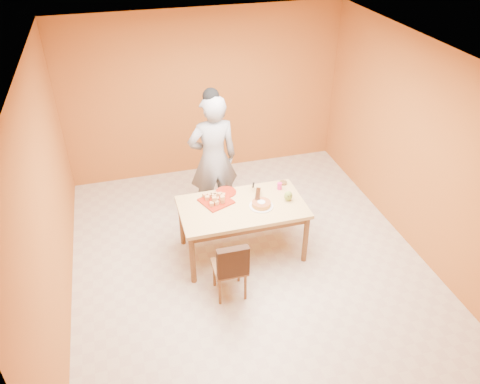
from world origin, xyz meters
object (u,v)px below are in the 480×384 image
object	(u,v)px
person	(213,159)
dining_chair	(230,266)
dining_table	(242,212)
red_dinner_plate	(226,192)
magenta_glass	(280,186)
pastry_platter	(216,201)
egg_ornament	(288,196)
checker_tin	(283,183)
sponge_cake	(261,204)

from	to	relation	value
person	dining_chair	bearing A→B (deg)	80.08
dining_table	red_dinner_plate	xyz separation A→B (m)	(-0.13, 0.35, 0.10)
person	magenta_glass	bearing A→B (deg)	134.75
pastry_platter	egg_ornament	size ratio (longest dim) A/B	2.57
pastry_platter	egg_ornament	xyz separation A→B (m)	(0.90, -0.22, 0.06)
dining_table	egg_ornament	world-z (taller)	egg_ornament
dining_table	checker_tin	size ratio (longest dim) A/B	15.76
sponge_cake	person	bearing A→B (deg)	111.55
egg_ornament	checker_tin	xyz separation A→B (m)	(0.08, 0.40, -0.05)
person	pastry_platter	xyz separation A→B (m)	(-0.14, -0.74, -0.19)
dining_table	pastry_platter	bearing A→B (deg)	149.75
sponge_cake	checker_tin	world-z (taller)	sponge_cake
pastry_platter	egg_ornament	distance (m)	0.93
dining_chair	egg_ornament	distance (m)	1.23
dining_chair	person	xyz separation A→B (m)	(0.19, 1.62, 0.53)
dining_table	dining_chair	bearing A→B (deg)	-116.54
egg_ornament	magenta_glass	xyz separation A→B (m)	(-0.02, 0.29, -0.02)
dining_chair	egg_ornament	size ratio (longest dim) A/B	6.04
person	red_dinner_plate	size ratio (longest dim) A/B	7.00
dining_chair	person	distance (m)	1.71
dining_table	pastry_platter	size ratio (longest dim) A/B	4.47
pastry_platter	sponge_cake	xyz separation A→B (m)	(0.53, -0.25, 0.03)
dining_table	person	size ratio (longest dim) A/B	0.83
red_dinner_plate	checker_tin	size ratio (longest dim) A/B	2.71
egg_ornament	magenta_glass	distance (m)	0.29
person	egg_ornament	size ratio (longest dim) A/B	13.82
person	magenta_glass	distance (m)	1.02
sponge_cake	pastry_platter	bearing A→B (deg)	154.26
egg_ornament	dining_table	bearing A→B (deg)	-161.38
egg_ornament	sponge_cake	bearing A→B (deg)	-151.84
person	checker_tin	world-z (taller)	person
person	egg_ornament	xyz separation A→B (m)	(0.77, -0.96, -0.13)
dining_table	red_dinner_plate	bearing A→B (deg)	109.90
magenta_glass	sponge_cake	bearing A→B (deg)	-138.26
dining_chair	red_dinner_plate	bearing A→B (deg)	78.68
dining_table	sponge_cake	xyz separation A→B (m)	(0.23, -0.08, 0.13)
dining_table	checker_tin	bearing A→B (deg)	27.24
dining_chair	pastry_platter	distance (m)	0.94
magenta_glass	red_dinner_plate	bearing A→B (deg)	171.26
dining_chair	person	size ratio (longest dim) A/B	0.44
egg_ornament	checker_tin	bearing A→B (deg)	101.90
person	dining_table	bearing A→B (deg)	96.88
sponge_cake	egg_ornament	size ratio (longest dim) A/B	1.73
dining_table	person	bearing A→B (deg)	100.20
sponge_cake	magenta_glass	bearing A→B (deg)	41.74
dining_chair	egg_ornament	bearing A→B (deg)	35.40
pastry_platter	magenta_glass	xyz separation A→B (m)	(0.89, 0.07, 0.04)
pastry_platter	checker_tin	xyz separation A→B (m)	(0.98, 0.17, 0.00)
dining_table	red_dinner_plate	world-z (taller)	red_dinner_plate
checker_tin	dining_chair	bearing A→B (deg)	-134.37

